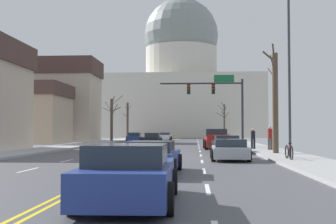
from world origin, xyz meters
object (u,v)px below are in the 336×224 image
at_px(sedan_near_03, 152,158).
at_px(sedan_near_01, 226,145).
at_px(pedestrian_01, 270,136).
at_px(sedan_oncoming_00, 152,139).
at_px(sedan_oncoming_02, 165,137).
at_px(street_lamp_right, 285,61).
at_px(pedestrian_00, 253,137).
at_px(sedan_near_04, 130,176).
at_px(pickup_truck_near_00, 217,140).
at_px(signal_gantry, 219,95).
at_px(sedan_near_02, 230,150).
at_px(bicycle_parked, 289,152).
at_px(sedan_oncoming_01, 134,137).

bearing_deg(sedan_near_03, sedan_near_01, 75.71).
bearing_deg(pedestrian_01, sedan_oncoming_00, 122.08).
relative_size(sedan_oncoming_02, pedestrian_01, 2.63).
relative_size(street_lamp_right, pedestrian_00, 5.56).
distance_m(street_lamp_right, sedan_oncoming_00, 27.85).
relative_size(sedan_near_04, sedan_oncoming_00, 1.04).
bearing_deg(sedan_near_04, pickup_truck_near_00, 83.42).
xyz_separation_m(sedan_near_04, sedan_oncoming_00, (-3.48, 39.84, -0.02)).
xyz_separation_m(pickup_truck_near_00, pedestrian_01, (3.73, -4.55, 0.37)).
relative_size(street_lamp_right, sedan_near_04, 2.03).
bearing_deg(signal_gantry, street_lamp_right, -81.68).
bearing_deg(sedan_near_02, sedan_near_01, 87.51).
distance_m(sedan_near_04, sedan_oncoming_02, 57.80).
height_order(signal_gantry, pedestrian_00, signal_gantry).
relative_size(pickup_truck_near_00, pedestrian_00, 3.35).
bearing_deg(sedan_near_02, bicycle_parked, -19.41).
distance_m(sedan_near_01, sedan_near_02, 7.34).
distance_m(signal_gantry, sedan_near_03, 26.02).
distance_m(signal_gantry, pickup_truck_near_00, 5.92).
relative_size(sedan_oncoming_00, sedan_oncoming_01, 0.97).
xyz_separation_m(street_lamp_right, sedan_near_01, (-2.68, 7.14, -4.73)).
distance_m(sedan_oncoming_00, bicycle_parked, 28.55).
xyz_separation_m(sedan_oncoming_00, sedan_oncoming_02, (0.13, 17.86, -0.02)).
relative_size(pedestrian_00, pedestrian_01, 0.91).
bearing_deg(bicycle_parked, pedestrian_00, 91.24).
xyz_separation_m(street_lamp_right, sedan_near_04, (-6.24, -14.17, -4.70)).
relative_size(sedan_near_04, sedan_oncoming_02, 0.94).
distance_m(pedestrian_00, pedestrian_01, 1.85).
height_order(street_lamp_right, sedan_near_03, street_lamp_right).
bearing_deg(sedan_near_03, street_lamp_right, 49.61).
height_order(pickup_truck_near_00, sedan_near_04, pickup_truck_near_00).
relative_size(street_lamp_right, sedan_oncoming_00, 2.12).
xyz_separation_m(sedan_near_02, sedan_near_03, (-3.42, -7.36, 0.03)).
xyz_separation_m(street_lamp_right, pickup_truck_near_00, (-3.03, 13.62, -4.56)).
height_order(pickup_truck_near_00, sedan_near_02, pickup_truck_near_00).
xyz_separation_m(pickup_truck_near_00, sedan_near_04, (-3.21, -27.79, -0.14)).
height_order(street_lamp_right, pedestrian_00, street_lamp_right).
distance_m(signal_gantry, pedestrian_01, 10.09).
bearing_deg(pedestrian_00, street_lamp_right, -88.11).
height_order(sedan_near_02, pedestrian_01, pedestrian_01).
distance_m(pickup_truck_near_00, sedan_near_04, 27.97).
bearing_deg(sedan_oncoming_01, sedan_near_02, -73.91).
distance_m(street_lamp_right, sedan_near_04, 16.18).
bearing_deg(bicycle_parked, sedan_oncoming_02, 101.97).
distance_m(pickup_truck_near_00, pedestrian_00, 4.05).
distance_m(pickup_truck_near_00, sedan_oncoming_01, 23.12).
relative_size(signal_gantry, bicycle_parked, 4.47).
distance_m(sedan_near_03, pedestrian_01, 18.09).
distance_m(sedan_near_02, pedestrian_00, 11.11).
bearing_deg(sedan_oncoming_01, sedan_near_04, -82.08).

